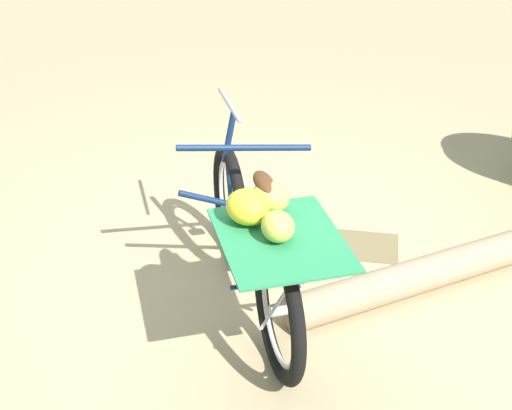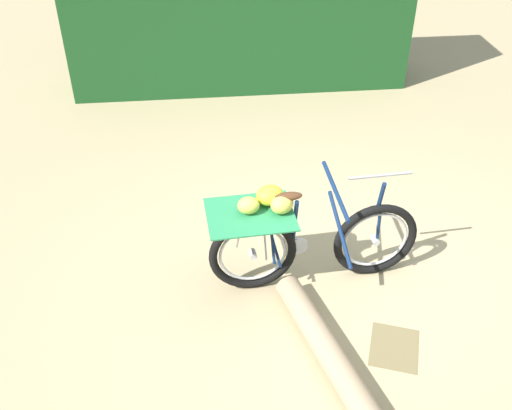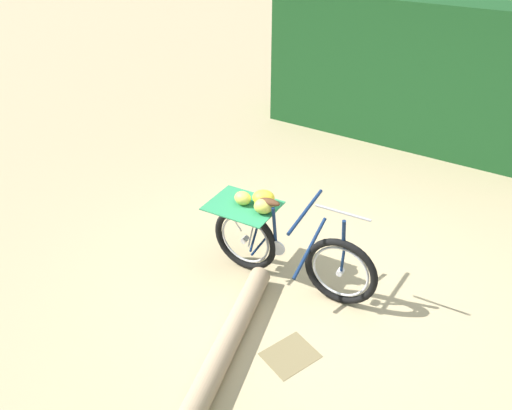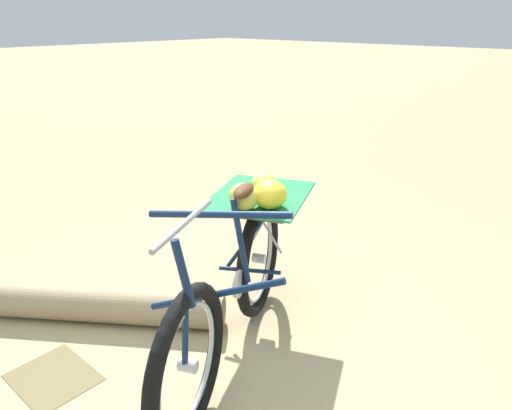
{
  "view_description": "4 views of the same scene",
  "coord_description": "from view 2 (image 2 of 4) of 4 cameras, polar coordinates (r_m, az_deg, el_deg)",
  "views": [
    {
      "loc": [
        0.66,
        -3.42,
        2.48
      ],
      "look_at": [
        0.19,
        -0.7,
        0.93
      ],
      "focal_mm": 50.64,
      "sensor_mm": 36.0,
      "label": 1
    },
    {
      "loc": [
        3.8,
        0.24,
        3.5
      ],
      "look_at": [
        0.37,
        -0.64,
        0.93
      ],
      "focal_mm": 40.96,
      "sensor_mm": 36.0,
      "label": 2
    },
    {
      "loc": [
        2.62,
        2.69,
        3.35
      ],
      "look_at": [
        0.24,
        -0.57,
        0.83
      ],
      "focal_mm": 34.28,
      "sensor_mm": 36.0,
      "label": 3
    },
    {
      "loc": [
        -1.51,
        1.35,
        1.78
      ],
      "look_at": [
        0.25,
        -0.61,
        0.76
      ],
      "focal_mm": 34.19,
      "sensor_mm": 36.0,
      "label": 4
    }
  ],
  "objects": [
    {
      "name": "ground_plane",
      "position": [
        5.17,
        8.02,
        -7.03
      ],
      "size": [
        60.0,
        60.0,
        0.0
      ],
      "primitive_type": "plane",
      "color": "tan"
    },
    {
      "name": "foliage_hedge",
      "position": [
        8.18,
        -1.63,
        18.86
      ],
      "size": [
        2.43,
        4.56,
        2.18
      ],
      "primitive_type": "cube",
      "rotation": [
        0.0,
        0.0,
        5.07
      ],
      "color": "#19471E",
      "rests_on": "ground_plane"
    },
    {
      "name": "bicycle",
      "position": [
        4.8,
        4.74,
        -3.18
      ],
      "size": [
        1.02,
        1.74,
        1.03
      ],
      "rotation": [
        0.0,
        0.0,
        1.99
      ],
      "color": "black",
      "rests_on": "ground_plane"
    },
    {
      "name": "leaf_litter_patch",
      "position": [
        4.7,
        13.35,
        -13.37
      ],
      "size": [
        0.44,
        0.36,
        0.01
      ],
      "primitive_type": "cube",
      "color": "olive",
      "rests_on": "ground_plane"
    },
    {
      "name": "fallen_log",
      "position": [
        4.31,
        8.82,
        -16.65
      ],
      "size": [
        1.79,
        1.37,
        0.21
      ],
      "primitive_type": "cylinder",
      "rotation": [
        0.0,
        1.57,
        0.62
      ],
      "color": "#9E8466",
      "rests_on": "ground_plane"
    }
  ]
}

